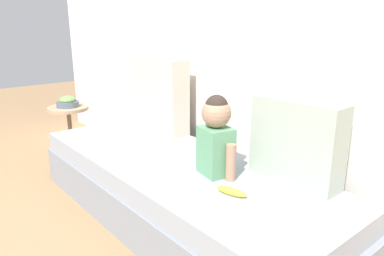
% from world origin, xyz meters
% --- Properties ---
extents(ground_plane, '(12.00, 12.00, 0.00)m').
position_xyz_m(ground_plane, '(0.00, 0.00, 0.00)').
color(ground_plane, '#93704C').
extents(back_wall, '(5.50, 0.10, 2.23)m').
position_xyz_m(back_wall, '(0.00, 0.55, 1.12)').
color(back_wall, silver).
rests_on(back_wall, ground).
extents(couch, '(2.30, 0.84, 0.41)m').
position_xyz_m(couch, '(0.00, 0.00, 0.20)').
color(couch, gray).
rests_on(couch, ground).
extents(throw_pillow_left, '(0.55, 0.16, 0.57)m').
position_xyz_m(throw_pillow_left, '(-0.63, 0.32, 0.69)').
color(throw_pillow_left, '#C1B29E').
rests_on(throw_pillow_left, couch).
extents(throw_pillow_right, '(0.51, 0.16, 0.45)m').
position_xyz_m(throw_pillow_right, '(0.63, 0.32, 0.63)').
color(throw_pillow_right, '#99A393').
rests_on(throw_pillow_right, couch).
extents(toddler, '(0.30, 0.19, 0.46)m').
position_xyz_m(toddler, '(0.29, 0.05, 0.64)').
color(toddler, '#568E66').
rests_on(toddler, couch).
extents(banana, '(0.18, 0.09, 0.04)m').
position_xyz_m(banana, '(0.54, -0.07, 0.43)').
color(banana, yellow).
rests_on(banana, couch).
extents(side_table, '(0.36, 0.36, 0.50)m').
position_xyz_m(side_table, '(-1.52, -0.08, 0.38)').
color(side_table, tan).
rests_on(side_table, ground).
extents(fruit_bowl, '(0.20, 0.20, 0.10)m').
position_xyz_m(fruit_bowl, '(-1.52, -0.08, 0.54)').
color(fruit_bowl, '#4C5666').
rests_on(fruit_bowl, side_table).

